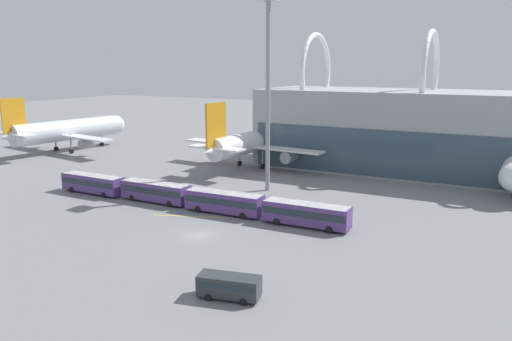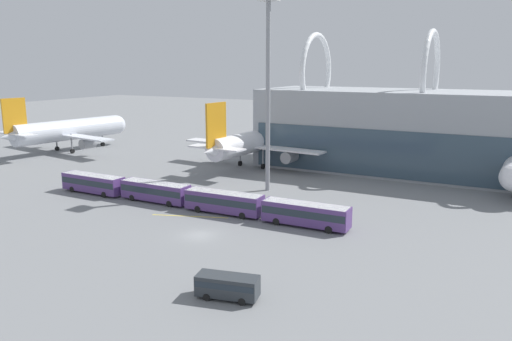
% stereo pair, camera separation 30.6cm
% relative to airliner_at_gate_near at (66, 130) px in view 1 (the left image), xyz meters
% --- Properties ---
extents(ground_plane, '(440.00, 440.00, 0.00)m').
position_rel_airliner_at_gate_near_xyz_m(ground_plane, '(64.51, -36.38, -5.32)').
color(ground_plane, slate).
extents(airliner_at_gate_near, '(35.58, 33.95, 13.95)m').
position_rel_airliner_at_gate_near_xyz_m(airliner_at_gate_near, '(0.00, 0.00, 0.00)').
color(airliner_at_gate_near, silver).
rests_on(airliner_at_gate_near, ground_plane).
extents(airliner_at_gate_far, '(33.15, 34.13, 14.40)m').
position_rel_airliner_at_gate_near_xyz_m(airliner_at_gate_far, '(49.91, 5.05, 0.05)').
color(airliner_at_gate_far, white).
rests_on(airliner_at_gate_far, ground_plane).
extents(shuttle_bus_0, '(12.03, 2.96, 3.18)m').
position_rel_airliner_at_gate_near_xyz_m(shuttle_bus_0, '(36.61, -27.13, -3.45)').
color(shuttle_bus_0, '#56387A').
rests_on(shuttle_bus_0, ground_plane).
extents(shuttle_bus_1, '(12.02, 2.93, 3.18)m').
position_rel_airliner_at_gate_near_xyz_m(shuttle_bus_1, '(49.44, -26.54, -3.45)').
color(shuttle_bus_1, '#56387A').
rests_on(shuttle_bus_1, ground_plane).
extents(shuttle_bus_2, '(12.08, 3.18, 3.18)m').
position_rel_airliner_at_gate_near_xyz_m(shuttle_bus_2, '(62.26, -26.71, -3.45)').
color(shuttle_bus_2, '#56387A').
rests_on(shuttle_bus_2, ground_plane).
extents(shuttle_bus_3, '(12.05, 3.02, 3.18)m').
position_rel_airliner_at_gate_near_xyz_m(shuttle_bus_3, '(75.09, -26.67, -3.45)').
color(shuttle_bus_3, '#56387A').
rests_on(shuttle_bus_3, ground_plane).
extents(service_van_foreground, '(6.16, 3.35, 2.23)m').
position_rel_airliner_at_gate_near_xyz_m(service_van_foreground, '(76.80, -49.62, -4.00)').
color(service_van_foreground, '#2D3338').
rests_on(service_van_foreground, ground_plane).
extents(floodlight_mast, '(2.88, 2.88, 32.09)m').
position_rel_airliner_at_gate_near_xyz_m(floodlight_mast, '(61.68, -11.43, 14.37)').
color(floodlight_mast, gray).
rests_on(floodlight_mast, ground_plane).
extents(lane_stripe_1, '(10.64, 4.05, 0.01)m').
position_rel_airliner_at_gate_near_xyz_m(lane_stripe_1, '(58.68, -30.24, -5.32)').
color(lane_stripe_1, yellow).
rests_on(lane_stripe_1, ground_plane).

